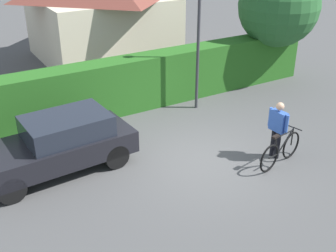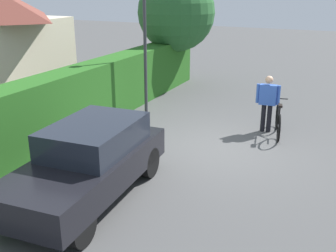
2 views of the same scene
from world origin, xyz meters
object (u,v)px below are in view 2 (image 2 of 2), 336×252
person_rider (268,100)px  parked_car_near (89,161)px  street_lamp (145,26)px  tree_kerbside (176,13)px  bicycle (278,121)px

person_rider → parked_car_near: bearing=156.0°
parked_car_near → person_rider: (5.20, -2.31, 0.17)m
parked_car_near → street_lamp: (5.21, 1.51, 2.01)m
tree_kerbside → street_lamp: bearing=-169.3°
parked_car_near → tree_kerbside: tree_kerbside is taller
bicycle → street_lamp: size_ratio=0.40×
street_lamp → person_rider: bearing=-90.2°
street_lamp → tree_kerbside: 4.20m
parked_car_near → street_lamp: 5.78m
parked_car_near → bicycle: size_ratio=2.31×
parked_car_near → bicycle: 5.71m
parked_car_near → tree_kerbside: (9.34, 2.29, 2.13)m
person_rider → tree_kerbside: 6.49m
bicycle → tree_kerbside: size_ratio=0.39×
street_lamp → tree_kerbside: (4.13, 0.78, 0.11)m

